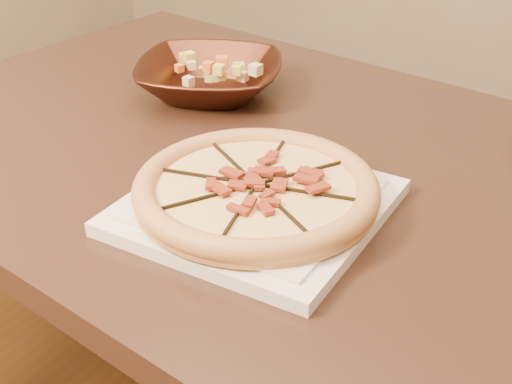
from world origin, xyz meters
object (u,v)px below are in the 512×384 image
(plate, at_px, (256,206))
(bronze_bowl, at_px, (210,78))
(pizza, at_px, (256,189))
(dining_table, at_px, (266,217))

(plate, height_order, bronze_bowl, bronze_bowl)
(bronze_bowl, bearing_deg, plate, -46.90)
(pizza, height_order, bronze_bowl, bronze_bowl)
(plate, xyz_separation_m, pizza, (-0.00, 0.00, 0.02))
(pizza, distance_m, bronze_bowl, 0.39)
(plate, bearing_deg, pizza, 168.21)
(bronze_bowl, bearing_deg, dining_table, -34.62)
(dining_table, bearing_deg, pizza, -63.52)
(dining_table, xyz_separation_m, pizza, (0.08, -0.15, 0.15))
(plate, distance_m, bronze_bowl, 0.39)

